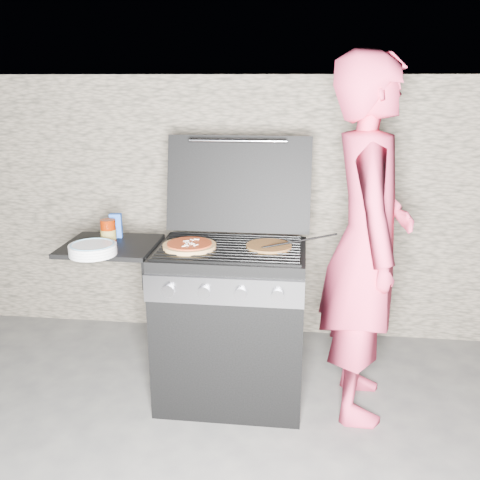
# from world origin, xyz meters

# --- Properties ---
(ground) EXTENTS (50.00, 50.00, 0.00)m
(ground) POSITION_xyz_m (0.00, 0.00, 0.00)
(ground) COLOR #444443
(stone_wall) EXTENTS (8.00, 0.35, 1.80)m
(stone_wall) POSITION_xyz_m (0.00, 1.05, 0.90)
(stone_wall) COLOR gray
(stone_wall) RESTS_ON ground
(gas_grill) EXTENTS (1.34, 0.79, 0.91)m
(gas_grill) POSITION_xyz_m (-0.25, 0.00, 0.46)
(gas_grill) COLOR black
(gas_grill) RESTS_ON ground
(pizza_topped) EXTENTS (0.37, 0.37, 0.03)m
(pizza_topped) POSITION_xyz_m (-0.21, -0.05, 0.93)
(pizza_topped) COLOR tan
(pizza_topped) RESTS_ON gas_grill
(pizza_plain) EXTENTS (0.27, 0.27, 0.01)m
(pizza_plain) POSITION_xyz_m (0.20, 0.02, 0.92)
(pizza_plain) COLOR #B07535
(pizza_plain) RESTS_ON gas_grill
(sauce_jar) EXTENTS (0.09, 0.09, 0.13)m
(sauce_jar) POSITION_xyz_m (-0.69, 0.03, 0.97)
(sauce_jar) COLOR #701902
(sauce_jar) RESTS_ON gas_grill
(blue_carton) EXTENTS (0.07, 0.05, 0.14)m
(blue_carton) POSITION_xyz_m (-0.68, 0.13, 0.97)
(blue_carton) COLOR blue
(blue_carton) RESTS_ON gas_grill
(plate_stack) EXTENTS (0.25, 0.25, 0.06)m
(plate_stack) POSITION_xyz_m (-0.69, -0.20, 0.93)
(plate_stack) COLOR silver
(plate_stack) RESTS_ON gas_grill
(person) EXTENTS (0.46, 0.70, 1.91)m
(person) POSITION_xyz_m (0.71, 0.01, 0.96)
(person) COLOR #EA3D62
(person) RESTS_ON ground
(tongs) EXTENTS (0.40, 0.08, 0.08)m
(tongs) POSITION_xyz_m (0.36, 0.00, 0.95)
(tongs) COLOR black
(tongs) RESTS_ON gas_grill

